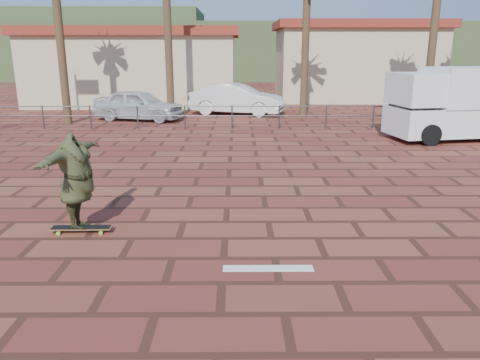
# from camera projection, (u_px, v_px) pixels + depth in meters

# --- Properties ---
(ground) EXTENTS (120.00, 120.00, 0.00)m
(ground) POSITION_uv_depth(u_px,v_px,m) (225.00, 238.00, 8.39)
(ground) COLOR brown
(ground) RESTS_ON ground
(paint_stripe) EXTENTS (1.40, 0.22, 0.01)m
(paint_stripe) POSITION_uv_depth(u_px,v_px,m) (268.00, 268.00, 7.24)
(paint_stripe) COLOR white
(paint_stripe) RESTS_ON ground
(guardrail) EXTENTS (24.06, 0.06, 1.00)m
(guardrail) POSITION_uv_depth(u_px,v_px,m) (232.00, 113.00, 19.76)
(guardrail) COLOR #47494F
(guardrail) RESTS_ON ground
(building_west) EXTENTS (12.60, 7.60, 4.50)m
(building_west) POSITION_uv_depth(u_px,v_px,m) (137.00, 66.00, 28.93)
(building_west) COLOR beige
(building_west) RESTS_ON ground
(building_east) EXTENTS (10.60, 6.60, 5.00)m
(building_east) POSITION_uv_depth(u_px,v_px,m) (355.00, 61.00, 30.86)
(building_east) COLOR beige
(building_east) RESTS_ON ground
(hill_front) EXTENTS (70.00, 18.00, 6.00)m
(hill_front) POSITION_uv_depth(u_px,v_px,m) (235.00, 52.00, 55.72)
(hill_front) COLOR #384C28
(hill_front) RESTS_ON ground
(hill_back) EXTENTS (35.00, 14.00, 8.00)m
(hill_back) POSITION_uv_depth(u_px,v_px,m) (68.00, 43.00, 61.11)
(hill_back) COLOR #384C28
(hill_back) RESTS_ON ground
(longboard) EXTENTS (1.12, 0.27, 0.11)m
(longboard) POSITION_uv_depth(u_px,v_px,m) (81.00, 228.00, 8.63)
(longboard) COLOR olive
(longboard) RESTS_ON ground
(skateboarder) EXTENTS (0.88, 2.24, 1.77)m
(skateboarder) POSITION_uv_depth(u_px,v_px,m) (77.00, 181.00, 8.39)
(skateboarder) COLOR #363A1F
(skateboarder) RESTS_ON longboard
(campervan) EXTENTS (5.37, 2.94, 2.64)m
(campervan) POSITION_uv_depth(u_px,v_px,m) (461.00, 102.00, 17.35)
(campervan) COLOR white
(campervan) RESTS_ON ground
(car_silver) EXTENTS (4.54, 2.75, 1.45)m
(car_silver) POSITION_uv_depth(u_px,v_px,m) (139.00, 105.00, 22.20)
(car_silver) COLOR silver
(car_silver) RESTS_ON ground
(car_white) EXTENTS (5.06, 2.95, 1.58)m
(car_white) POSITION_uv_depth(u_px,v_px,m) (237.00, 99.00, 24.07)
(car_white) COLOR white
(car_white) RESTS_ON ground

